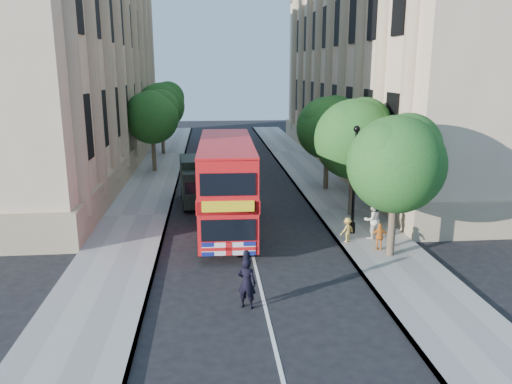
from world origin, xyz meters
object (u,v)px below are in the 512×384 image
object	(u,v)px
woman_pedestrian	(372,220)
lamp_post	(354,184)
double_decker_bus	(227,183)
police_constable	(247,283)
box_van	(198,182)

from	to	relation	value
woman_pedestrian	lamp_post	bearing A→B (deg)	-68.98
double_decker_bus	police_constable	distance (m)	8.53
lamp_post	police_constable	world-z (taller)	lamp_post
box_van	woman_pedestrian	distance (m)	10.91
double_decker_bus	woman_pedestrian	world-z (taller)	double_decker_bus
lamp_post	box_van	bearing A→B (deg)	139.45
box_van	double_decker_bus	bearing A→B (deg)	-78.30
box_van	police_constable	bearing A→B (deg)	-87.22
police_constable	woman_pedestrian	distance (m)	8.79
double_decker_bus	box_van	bearing A→B (deg)	108.15
lamp_post	police_constable	bearing A→B (deg)	-128.82
double_decker_bus	woman_pedestrian	size ratio (longest dim) A/B	5.25
double_decker_bus	box_van	size ratio (longest dim) A/B	1.98
double_decker_bus	police_constable	size ratio (longest dim) A/B	5.35
double_decker_bus	woman_pedestrian	xyz separation A→B (m)	(6.64, -2.25, -1.39)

